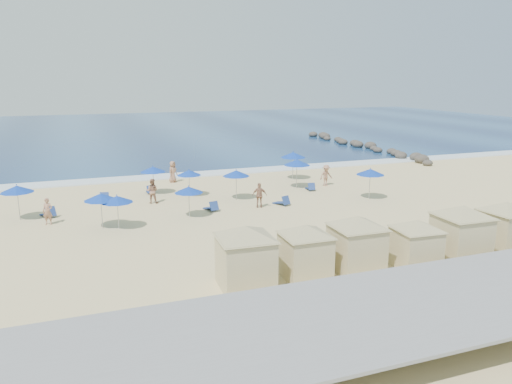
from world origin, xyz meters
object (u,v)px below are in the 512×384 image
at_px(umbrella_1, 101,197).
at_px(umbrella_8, 297,162).
at_px(cabana_3, 416,238).
at_px(cabana_5, 505,220).
at_px(cabana_0, 245,249).
at_px(beachgoer_4, 173,172).
at_px(umbrella_0, 17,189).
at_px(umbrella_3, 153,169).
at_px(umbrella_7, 293,155).
at_px(cabana_4, 462,225).
at_px(umbrella_6, 236,173).
at_px(beachgoer_3, 326,175).
at_px(beachgoer_0, 48,211).
at_px(umbrella_4, 189,173).
at_px(beachgoer_2, 260,195).
at_px(rock_jetty, 362,145).
at_px(beachgoer_1, 152,191).
at_px(umbrella_2, 117,199).
at_px(umbrella_9, 370,172).
at_px(cabana_1, 305,244).
at_px(cabana_2, 357,236).
at_px(umbrella_5, 189,190).
at_px(trash_bin, 360,230).

bearing_deg(umbrella_1, umbrella_8, 20.90).
bearing_deg(cabana_3, cabana_5, 4.81).
bearing_deg(cabana_0, beachgoer_4, 86.48).
distance_m(umbrella_0, umbrella_3, 9.81).
bearing_deg(umbrella_8, umbrella_7, 70.32).
distance_m(cabana_3, umbrella_8, 17.37).
distance_m(cabana_4, umbrella_8, 17.09).
xyz_separation_m(cabana_5, umbrella_6, (-9.48, 14.86, 0.35)).
bearing_deg(beachgoer_3, cabana_5, -91.49).
relative_size(cabana_5, umbrella_6, 1.97).
bearing_deg(beachgoer_0, umbrella_1, -11.06).
distance_m(umbrella_4, beachgoer_3, 11.24).
height_order(umbrella_7, beachgoer_2, umbrella_7).
distance_m(rock_jetty, beachgoer_2, 31.29).
xyz_separation_m(umbrella_0, beachgoer_1, (8.38, 1.32, -1.09)).
relative_size(cabana_3, cabana_5, 0.92).
bearing_deg(umbrella_3, cabana_5, -51.69).
distance_m(cabana_3, umbrella_2, 16.48).
distance_m(rock_jetty, umbrella_9, 26.61).
xyz_separation_m(umbrella_2, beachgoer_2, (9.43, 1.72, -0.95)).
relative_size(cabana_0, beachgoer_1, 2.71).
bearing_deg(beachgoer_0, cabana_3, -17.29).
bearing_deg(umbrella_9, cabana_4, -102.50).
height_order(umbrella_6, umbrella_8, umbrella_8).
height_order(cabana_1, umbrella_2, cabana_1).
bearing_deg(cabana_1, beachgoer_2, 78.57).
xyz_separation_m(rock_jetty, umbrella_2, (-31.51, -23.88, 1.44)).
height_order(cabana_1, cabana_2, cabana_2).
relative_size(cabana_0, umbrella_1, 2.16).
bearing_deg(beachgoer_3, umbrella_6, -173.09).
bearing_deg(beachgoer_0, umbrella_2, -10.15).
bearing_deg(umbrella_0, cabana_4, -35.92).
bearing_deg(rock_jetty, umbrella_1, -144.15).
height_order(cabana_5, beachgoer_2, cabana_5).
bearing_deg(beachgoer_2, beachgoer_0, 16.80).
xyz_separation_m(cabana_4, umbrella_7, (0.41, 20.32, 0.44)).
bearing_deg(umbrella_9, umbrella_0, 172.64).
bearing_deg(cabana_2, umbrella_5, 114.45).
distance_m(cabana_3, umbrella_3, 21.18).
bearing_deg(trash_bin, umbrella_2, 129.00).
relative_size(cabana_4, beachgoer_3, 2.74).
height_order(cabana_2, umbrella_6, cabana_2).
height_order(cabana_0, beachgoer_4, cabana_0).
xyz_separation_m(beachgoer_0, beachgoer_3, (20.79, 3.79, 0.04)).
height_order(trash_bin, cabana_5, cabana_5).
relative_size(cabana_5, umbrella_3, 2.01).
xyz_separation_m(umbrella_6, beachgoer_0, (-12.53, -1.95, -1.12)).
xyz_separation_m(beachgoer_1, beachgoer_4, (2.75, 6.48, 0.03)).
bearing_deg(cabana_1, umbrella_6, 83.56).
bearing_deg(beachgoer_0, cabana_0, -35.24).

